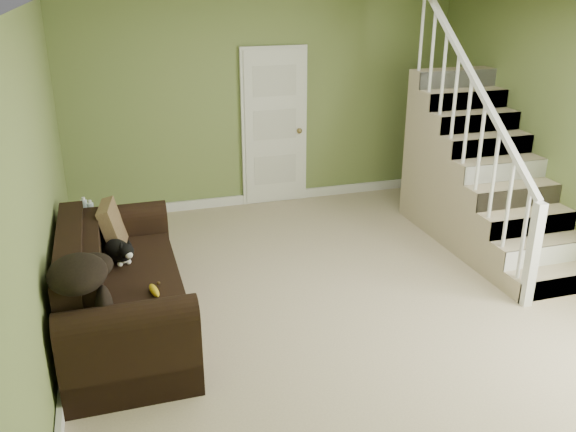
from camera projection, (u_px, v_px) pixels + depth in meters
floor at (343, 297)px, 5.74m from camera, size 5.00×5.50×0.01m
ceiling at (354, 6)px, 4.78m from camera, size 5.00×5.50×0.01m
wall_back at (266, 104)px, 7.70m from camera, size 5.00×0.04×2.60m
wall_front at (573, 329)px, 2.81m from camera, size 5.00×0.04×2.60m
wall_left at (39, 193)px, 4.58m from camera, size 0.04×5.50×2.60m
baseboard_back at (267, 197)px, 8.14m from camera, size 5.00×0.04×0.12m
baseboard_left at (66, 333)px, 5.05m from camera, size 0.04×5.50×0.12m
baseboard_right at (562, 258)px, 6.39m from camera, size 0.04×5.50×0.12m
door at (274, 127)px, 7.80m from camera, size 0.86×0.12×2.02m
staircase at (477, 182)px, 6.90m from camera, size 1.00×2.51×2.82m
sofa at (118, 293)px, 5.12m from camera, size 0.96×2.23×0.88m
side_table at (89, 245)px, 6.17m from camera, size 0.50×0.50×0.76m
cat at (119, 252)px, 5.31m from camera, size 0.34×0.52×0.26m
banana at (154, 291)px, 4.80m from camera, size 0.10×0.22×0.06m
throw_pillow at (113, 226)px, 5.60m from camera, size 0.27×0.46×0.45m
throw_blanket at (77, 274)px, 4.18m from camera, size 0.53×0.62×0.22m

